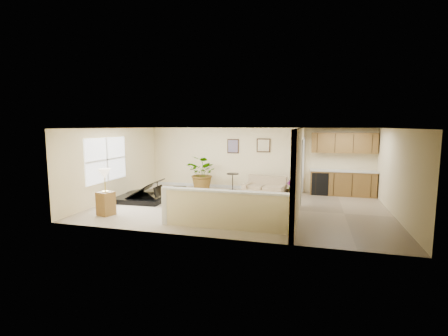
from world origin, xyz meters
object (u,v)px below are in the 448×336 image
(piano_bench, at_px, (179,196))
(small_plant, at_px, (290,189))
(piano, at_px, (143,181))
(palm_plant, at_px, (203,173))
(loveseat, at_px, (265,185))
(lamp_stand, at_px, (106,196))
(accent_table, at_px, (233,180))

(piano_bench, bearing_deg, small_plant, 34.73)
(piano, bearing_deg, palm_plant, 52.99)
(loveseat, distance_m, lamp_stand, 5.79)
(lamp_stand, bearing_deg, small_plant, 39.28)
(loveseat, bearing_deg, accent_table, -178.94)
(loveseat, relative_size, small_plant, 2.92)
(lamp_stand, bearing_deg, accent_table, 58.54)
(small_plant, height_order, lamp_stand, lamp_stand)
(accent_table, relative_size, lamp_stand, 0.52)
(piano, distance_m, palm_plant, 2.61)
(piano_bench, relative_size, small_plant, 1.44)
(piano_bench, height_order, lamp_stand, lamp_stand)
(loveseat, relative_size, palm_plant, 1.07)
(piano, height_order, accent_table, piano)
(accent_table, relative_size, palm_plant, 0.44)
(piano, xyz_separation_m, piano_bench, (1.49, -0.36, -0.37))
(piano, relative_size, accent_table, 2.93)
(small_plant, bearing_deg, accent_table, 171.71)
(accent_table, bearing_deg, lamp_stand, -121.46)
(piano, bearing_deg, loveseat, 25.84)
(palm_plant, bearing_deg, small_plant, -1.97)
(piano_bench, bearing_deg, lamp_stand, -132.41)
(loveseat, distance_m, accent_table, 1.34)
(loveseat, xyz_separation_m, accent_table, (-1.31, 0.25, 0.12))
(accent_table, distance_m, palm_plant, 1.20)
(accent_table, bearing_deg, palm_plant, -169.47)
(loveseat, xyz_separation_m, small_plant, (0.97, -0.09, -0.08))
(accent_table, height_order, small_plant, accent_table)
(loveseat, xyz_separation_m, palm_plant, (-2.47, 0.03, 0.35))
(piano_bench, height_order, small_plant, small_plant)
(piano, bearing_deg, lamp_stand, -93.75)
(piano_bench, distance_m, palm_plant, 2.54)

